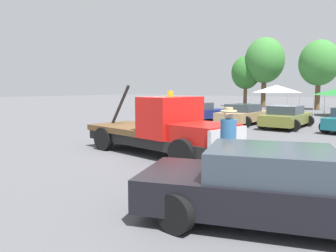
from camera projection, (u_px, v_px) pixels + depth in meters
The scene contains 11 objects.
ground_plane at pixel (157, 153), 11.96m from camera, with size 160.00×160.00×0.00m, color #545459.
tow_truck at pixel (165, 130), 11.60m from camera, with size 6.26×2.60×2.51m.
foreground_car at pixel (282, 187), 5.74m from camera, with size 5.48×3.76×1.34m.
person_near_truck at pixel (228, 138), 8.40m from camera, with size 0.42×0.42×1.90m.
parked_car_navy at pixel (199, 112), 23.42m from camera, with size 2.66×4.71×1.34m.
parked_car_tan at pixel (244, 114), 21.58m from camera, with size 2.58×4.71×1.34m.
parked_car_olive at pixel (286, 117), 19.56m from camera, with size 2.58×4.60×1.34m.
canopy_tent_white at pixel (276, 89), 32.22m from camera, with size 3.62×3.62×2.67m.
tree_left at pixel (319, 63), 35.04m from camera, with size 4.20×4.20×7.49m.
tree_center at pixel (265, 61), 39.90m from camera, with size 4.75×4.75×8.49m.
tree_right at pixel (246, 73), 41.22m from camera, with size 3.58×3.58×6.39m.
Camera 1 is at (7.72, -8.88, 2.39)m, focal length 35.00 mm.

